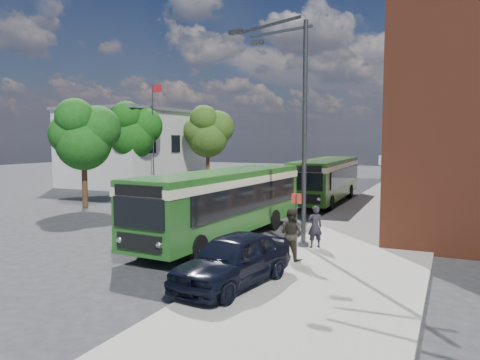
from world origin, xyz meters
The scene contains 15 objects.
ground centered at (0.00, 0.00, 0.00)m, with size 120.00×120.00×0.00m, color #252527.
pavement centered at (7.00, 8.00, 0.07)m, with size 6.00×48.00×0.15m, color gray.
kerb_line centered at (3.95, 8.00, 0.01)m, with size 0.12×48.00×0.01m, color beige.
white_building centered at (-18.00, 18.00, 3.66)m, with size 9.40×13.40×7.30m.
flagpole centered at (-12.45, 13.00, 4.94)m, with size 0.95×0.10×9.00m.
street_lamp centered at (4.84, -2.00, 4.79)m, with size 2.96×2.38×9.00m.
bus_stop_sign centered at (5.60, -4.20, 1.51)m, with size 0.35×0.08×2.52m.
bus_front centered at (1.34, -1.44, 1.83)m, with size 3.25×11.63×3.02m.
bus_rear centered at (2.48, 12.35, 1.83)m, with size 2.98×12.00×3.02m.
parked_car centered at (4.80, -7.70, 0.92)m, with size 1.82×4.53×1.54m, color black.
pedestrian_a centered at (5.68, -2.02, 0.99)m, with size 0.61×0.40×1.67m, color black.
pedestrian_b centered at (5.43, -4.23, 1.07)m, with size 0.90×0.70×1.85m, color black.
tree_left centered at (-10.86, 3.11, 4.72)m, with size 4.13×3.92×6.97m.
tree_mid centered at (-14.44, 12.77, 5.16)m, with size 4.51×4.29×7.61m.
tree_right centered at (-10.97, 19.81, 5.17)m, with size 4.52×4.30×7.63m.
Camera 1 is at (10.57, -19.80, 4.42)m, focal length 35.00 mm.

